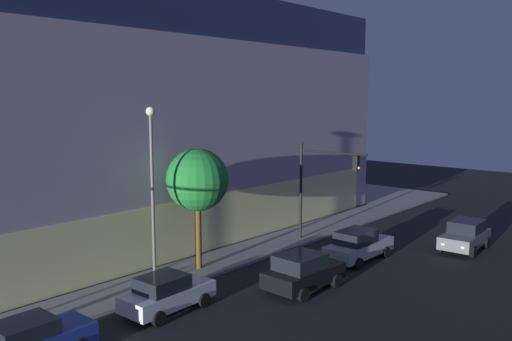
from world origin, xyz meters
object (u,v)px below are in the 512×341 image
at_px(traffic_light_far_corner, 321,177).
at_px(car_silver, 358,245).
at_px(sidewalk_tree, 197,180).
at_px(car_black, 303,271).
at_px(car_white, 166,293).
at_px(car_grey, 465,235).
at_px(street_lamp_sidewalk, 152,176).
at_px(modern_building, 121,119).
at_px(car_blue, 31,341).

bearing_deg(traffic_light_far_corner, car_silver, -110.77).
bearing_deg(sidewalk_tree, car_black, -77.19).
height_order(traffic_light_far_corner, sidewalk_tree, sidewalk_tree).
height_order(sidewalk_tree, car_white, sidewalk_tree).
distance_m(car_silver, car_grey, 7.16).
bearing_deg(car_black, car_grey, -15.74).
bearing_deg(car_black, street_lamp_sidewalk, 128.17).
distance_m(modern_building, car_silver, 19.20).
bearing_deg(traffic_light_far_corner, car_grey, -57.03).
relative_size(street_lamp_sidewalk, car_grey, 2.01).
distance_m(sidewalk_tree, car_black, 7.19).
relative_size(sidewalk_tree, car_grey, 1.50).
bearing_deg(car_white, street_lamp_sidewalk, 60.83).
distance_m(car_white, car_grey, 18.94).
height_order(sidewalk_tree, car_blue, sidewalk_tree).
distance_m(car_blue, car_silver, 17.98).
bearing_deg(traffic_light_far_corner, modern_building, 107.84).
bearing_deg(car_white, modern_building, 60.61).
height_order(car_white, car_black, car_black).
distance_m(sidewalk_tree, car_grey, 16.62).
distance_m(traffic_light_far_corner, car_white, 13.65).
bearing_deg(traffic_light_far_corner, sidewalk_tree, 167.36).
bearing_deg(car_black, traffic_light_far_corner, 28.79).
xyz_separation_m(street_lamp_sidewalk, car_white, (-1.56, -2.79, -4.65)).
bearing_deg(car_silver, street_lamp_sidewalk, 153.16).
xyz_separation_m(street_lamp_sidewalk, car_black, (4.42, -5.63, -4.57)).
bearing_deg(street_lamp_sidewalk, car_black, -51.83).
relative_size(car_blue, car_white, 0.98).
relative_size(modern_building, street_lamp_sidewalk, 4.01).
height_order(car_white, car_grey, car_grey).
height_order(modern_building, street_lamp_sidewalk, modern_building).
xyz_separation_m(traffic_light_far_corner, car_blue, (-19.16, -1.18, -3.42)).
distance_m(car_blue, car_white, 6.00).
bearing_deg(car_grey, car_blue, 165.62).
height_order(modern_building, sidewalk_tree, modern_building).
height_order(car_black, car_silver, car_black).
relative_size(street_lamp_sidewalk, car_blue, 2.08).
distance_m(modern_building, traffic_light_far_corner, 15.26).
relative_size(traffic_light_far_corner, car_black, 1.45).
distance_m(car_blue, car_black, 12.29).
height_order(modern_building, car_silver, modern_building).
height_order(traffic_light_far_corner, car_grey, traffic_light_far_corner).
bearing_deg(modern_building, car_grey, -66.59).
height_order(sidewalk_tree, car_black, sidewalk_tree).
bearing_deg(car_black, car_white, 154.60).
bearing_deg(modern_building, car_blue, -133.57).
distance_m(car_blue, car_grey, 24.67).
distance_m(modern_building, car_black, 19.50).
height_order(street_lamp_sidewalk, car_white, street_lamp_sidewalk).
bearing_deg(street_lamp_sidewalk, modern_building, 60.56).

